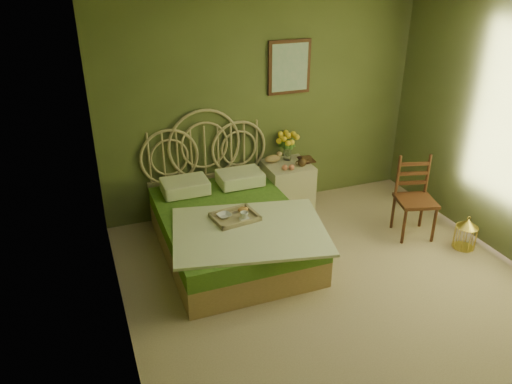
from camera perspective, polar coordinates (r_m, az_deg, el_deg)
name	(u,v)px	position (r m, az deg, el deg)	size (l,w,h in m)	color
floor	(349,302)	(4.92, 10.54, -12.30)	(4.50, 4.50, 0.00)	tan
ceiling	(378,13)	(3.91, 13.77, 19.27)	(4.50, 4.50, 0.00)	silver
wall_back	(263,106)	(6.14, 0.77, 9.78)	(4.00, 4.00, 0.00)	#5D6837
wall_left	(116,219)	(3.66, -15.75, -2.96)	(4.50, 4.50, 0.00)	#5D6837
wall_art	(289,67)	(6.13, 3.85, 14.04)	(0.54, 0.04, 0.64)	#311B0D
bed	(230,226)	(5.46, -3.01, -3.90)	(1.71, 2.16, 1.34)	tan
nightstand	(287,181)	(6.32, 3.55, 1.22)	(0.56, 0.56, 1.04)	beige
chair	(413,192)	(5.97, 17.45, -0.01)	(0.50, 0.50, 0.93)	#311B0D
birdcage	(466,234)	(6.01, 22.84, -4.44)	(0.23, 0.23, 0.35)	gold
book_lower	(300,161)	(6.30, 5.04, 3.59)	(0.18, 0.24, 0.02)	#381E0F
book_upper	(300,159)	(6.29, 5.05, 3.75)	(0.15, 0.21, 0.02)	#472819
cereal_bowl	(224,216)	(5.16, -3.65, -2.72)	(0.14, 0.14, 0.04)	white
coffee_cup	(244,216)	(5.11, -1.36, -2.72)	(0.09, 0.09, 0.08)	white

